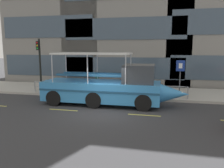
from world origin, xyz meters
name	(u,v)px	position (x,y,z in m)	size (l,w,h in m)	color
ground_plane	(104,110)	(0.00, 0.00, 0.00)	(120.00, 120.00, 0.00)	#333335
sidewalk	(121,91)	(0.00, 5.60, 0.09)	(32.00, 4.80, 0.18)	#A8A59E
curb_edge	(115,98)	(0.00, 3.11, 0.09)	(32.00, 0.18, 0.18)	#B2ADA3
lane_centreline	(102,112)	(0.00, -0.50, 0.00)	(25.80, 0.12, 0.01)	#DBD64C
curb_guardrail	(106,87)	(-0.80, 3.45, 0.76)	(11.84, 0.09, 0.87)	gray
traffic_light_pole	(39,60)	(-6.42, 3.92, 2.74)	(0.24, 0.46, 4.23)	black
parking_sign	(180,72)	(4.53, 3.91, 1.97)	(0.60, 0.12, 2.63)	#4C4F54
leaned_bicycle	(52,87)	(-5.43, 3.87, 0.56)	(1.74, 0.46, 0.96)	black
duck_tour_boat	(110,88)	(-0.01, 1.43, 1.12)	(9.46, 2.48, 3.36)	#388CD1
pedestrian_near_bow	(149,82)	(2.29, 4.66, 1.13)	(0.32, 0.37, 1.57)	#1E2338
pedestrian_mid_left	(127,80)	(0.62, 4.69, 1.20)	(0.23, 0.49, 1.69)	#1E2338
pedestrian_mid_right	(97,81)	(-1.79, 4.58, 1.09)	(0.21, 0.43, 1.50)	black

